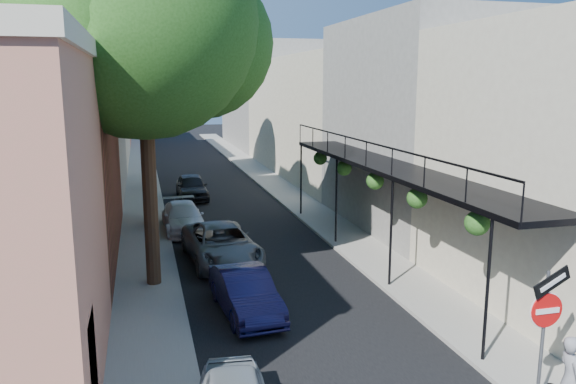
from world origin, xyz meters
TOP-DOWN VIEW (x-y plane):
  - road_surface at (0.00, 30.00)m, footprint 6.00×64.00m
  - sidewalk_left at (-4.00, 30.00)m, footprint 2.00×64.00m
  - sidewalk_right at (4.00, 30.00)m, footprint 2.00×64.00m
  - buildings_left at (-9.30, 28.76)m, footprint 10.10×59.10m
  - buildings_right at (8.99, 29.49)m, footprint 9.80×55.00m
  - sign_post at (3.16, 0.97)m, footprint 0.89×0.17m
  - oak_near at (-3.37, 10.26)m, footprint 7.48×6.80m
  - oak_mid at (-3.42, 18.23)m, footprint 6.60×6.00m
  - oak_far at (-3.35, 27.27)m, footprint 7.70×7.00m
  - parked_car_b at (-1.40, 7.18)m, footprint 1.63×3.85m
  - parked_car_c at (-1.40, 11.85)m, footprint 2.62×5.03m
  - parked_car_d at (-2.38, 16.64)m, footprint 1.79×4.15m
  - parked_car_e at (-1.40, 23.44)m, footprint 1.61×3.98m
  - pedestrian at (3.40, 0.50)m, footprint 0.52×0.68m

SIDE VIEW (x-z plane):
  - road_surface at x=0.00m, z-range 0.00..0.01m
  - sidewalk_left at x=-4.00m, z-range 0.00..0.12m
  - sidewalk_right at x=4.00m, z-range 0.00..0.12m
  - parked_car_d at x=-2.38m, z-range 0.00..1.19m
  - parked_car_b at x=-1.40m, z-range 0.00..1.24m
  - parked_car_c at x=-1.40m, z-range 0.00..1.35m
  - parked_car_e at x=-1.40m, z-range 0.00..1.36m
  - pedestrian at x=3.40m, z-range 0.12..1.81m
  - sign_post at x=3.16m, z-range 0.54..3.53m
  - buildings_right at x=8.99m, z-range -0.58..9.42m
  - buildings_left at x=-9.30m, z-range -1.06..10.94m
  - oak_mid at x=-3.42m, z-range 1.96..12.16m
  - oak_near at x=-3.37m, z-range 2.17..13.59m
  - oak_far at x=-3.35m, z-range 2.31..14.21m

